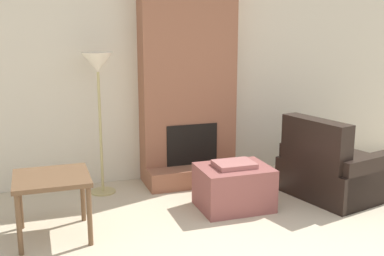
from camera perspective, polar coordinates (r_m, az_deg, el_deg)
wall_back at (r=5.85m, az=-1.08°, el=6.82°), size 7.11×0.06×2.60m
fireplace at (r=5.66m, az=-0.44°, el=5.73°), size 1.13×0.59×2.60m
ottoman at (r=4.98m, az=4.98°, el=-6.93°), size 0.72×0.57×0.49m
armchair at (r=5.55m, az=16.56°, el=-4.99°), size 1.24×1.21×0.89m
side_table at (r=4.41m, az=-16.29°, el=-6.41°), size 0.65×0.63×0.57m
floor_lamp_left at (r=5.26m, az=-11.08°, el=6.49°), size 0.34×0.34×1.56m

